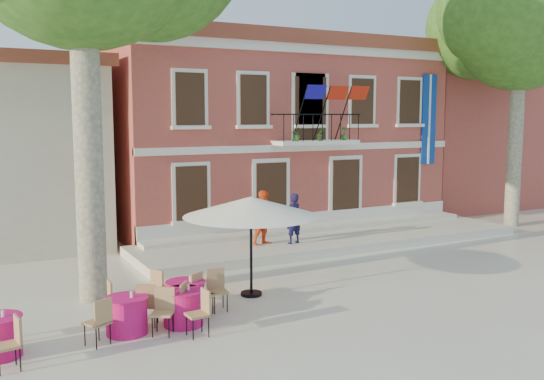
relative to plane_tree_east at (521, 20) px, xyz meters
The scene contains 11 objects.
ground 13.76m from the plane_tree_east, 159.06° to the right, with size 90.00×90.00×0.00m, color beige.
main_building 11.19m from the plane_tree_east, 144.16° to the left, with size 13.50×9.59×7.50m.
neighbor_east 9.35m from the plane_tree_east, 62.57° to the left, with size 9.40×9.40×6.40m.
terrace 11.58m from the plane_tree_east, behind, with size 14.00×3.40×0.30m, color silver.
plane_tree_east is the anchor object (origin of this frame).
patio_umbrella 15.21m from the plane_tree_east, 164.64° to the right, with size 3.34×3.34×2.49m.
pedestrian_navy 12.40m from the plane_tree_east, behind, with size 0.60×0.39×1.65m, color #131038.
pedestrian_orange 13.12m from the plane_tree_east, behind, with size 0.86×0.67×1.77m, color #F1501C.
cafe_table_0 17.82m from the plane_tree_east, 164.24° to the right, with size 1.72×1.86×0.95m.
cafe_table_1 18.23m from the plane_tree_east, 162.38° to the right, with size 1.87×1.67×0.95m.
cafe_table_3 19.26m from the plane_tree_east, 163.73° to the right, with size 1.87×1.66×0.95m.
Camera 1 is at (-9.51, -12.98, 4.45)m, focal length 40.00 mm.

